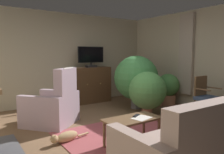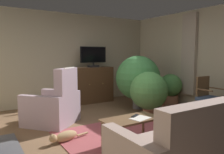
{
  "view_description": "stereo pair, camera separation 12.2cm",
  "coord_description": "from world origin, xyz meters",
  "px_view_note": "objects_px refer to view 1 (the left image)",
  "views": [
    {
      "loc": [
        -2.44,
        -3.25,
        1.45
      ],
      "look_at": [
        -0.12,
        0.21,
        1.01
      ],
      "focal_mm": 35.23,
      "sensor_mm": 36.0,
      "label": 1
    },
    {
      "loc": [
        -2.34,
        -3.31,
        1.45
      ],
      "look_at": [
        -0.12,
        0.21,
        1.01
      ],
      "focal_mm": 35.23,
      "sensor_mm": 36.0,
      "label": 2
    }
  ],
  "objects_px": {
    "folded_newspaper": "(142,118)",
    "side_chair_far_end": "(206,95)",
    "television": "(91,56)",
    "tv_cabinet": "(90,86)",
    "cat": "(66,137)",
    "sofa_floral": "(187,152)",
    "tv_remote": "(136,116)",
    "armchair_angled_to_table": "(53,107)",
    "potted_plant_leafy_by_curtain": "(136,78)",
    "potted_plant_small_fern_corner": "(147,91)",
    "coffee_table": "(132,122)",
    "potted_plant_on_hearth_side": "(168,88)"
  },
  "relations": [
    {
      "from": "television",
      "to": "tv_remote",
      "type": "height_order",
      "value": "television"
    },
    {
      "from": "armchair_angled_to_table",
      "to": "potted_plant_on_hearth_side",
      "type": "height_order",
      "value": "armchair_angled_to_table"
    },
    {
      "from": "television",
      "to": "potted_plant_on_hearth_side",
      "type": "relative_size",
      "value": 0.92
    },
    {
      "from": "coffee_table",
      "to": "cat",
      "type": "xyz_separation_m",
      "value": [
        -0.83,
        0.71,
        -0.29
      ]
    },
    {
      "from": "potted_plant_on_hearth_side",
      "to": "potted_plant_small_fern_corner",
      "type": "height_order",
      "value": "potted_plant_small_fern_corner"
    },
    {
      "from": "television",
      "to": "folded_newspaper",
      "type": "relative_size",
      "value": 2.72
    },
    {
      "from": "armchair_angled_to_table",
      "to": "potted_plant_leafy_by_curtain",
      "type": "bearing_deg",
      "value": 1.88
    },
    {
      "from": "armchair_angled_to_table",
      "to": "potted_plant_on_hearth_side",
      "type": "xyz_separation_m",
      "value": [
        3.28,
        -0.13,
        0.14
      ]
    },
    {
      "from": "tv_remote",
      "to": "potted_plant_small_fern_corner",
      "type": "relative_size",
      "value": 0.16
    },
    {
      "from": "coffee_table",
      "to": "potted_plant_on_hearth_side",
      "type": "xyz_separation_m",
      "value": [
        2.6,
        1.6,
        0.11
      ]
    },
    {
      "from": "tv_cabinet",
      "to": "armchair_angled_to_table",
      "type": "bearing_deg",
      "value": -139.38
    },
    {
      "from": "sofa_floral",
      "to": "cat",
      "type": "height_order",
      "value": "sofa_floral"
    },
    {
      "from": "tv_cabinet",
      "to": "potted_plant_on_hearth_side",
      "type": "distance_m",
      "value": 2.25
    },
    {
      "from": "coffee_table",
      "to": "sofa_floral",
      "type": "xyz_separation_m",
      "value": [
        -0.07,
        -1.09,
        -0.05
      ]
    },
    {
      "from": "armchair_angled_to_table",
      "to": "potted_plant_small_fern_corner",
      "type": "height_order",
      "value": "armchair_angled_to_table"
    },
    {
      "from": "coffee_table",
      "to": "cat",
      "type": "distance_m",
      "value": 1.13
    },
    {
      "from": "armchair_angled_to_table",
      "to": "potted_plant_leafy_by_curtain",
      "type": "xyz_separation_m",
      "value": [
        2.28,
        0.07,
        0.46
      ]
    },
    {
      "from": "television",
      "to": "coffee_table",
      "type": "relative_size",
      "value": 0.88
    },
    {
      "from": "side_chair_far_end",
      "to": "folded_newspaper",
      "type": "bearing_deg",
      "value": -171.09
    },
    {
      "from": "folded_newspaper",
      "to": "coffee_table",
      "type": "bearing_deg",
      "value": 133.18
    },
    {
      "from": "sofa_floral",
      "to": "coffee_table",
      "type": "bearing_deg",
      "value": 86.16
    },
    {
      "from": "tv_cabinet",
      "to": "potted_plant_small_fern_corner",
      "type": "bearing_deg",
      "value": -77.65
    },
    {
      "from": "folded_newspaper",
      "to": "potted_plant_on_hearth_side",
      "type": "distance_m",
      "value": 3.0
    },
    {
      "from": "potted_plant_leafy_by_curtain",
      "to": "armchair_angled_to_table",
      "type": "bearing_deg",
      "value": -178.12
    },
    {
      "from": "cat",
      "to": "armchair_angled_to_table",
      "type": "bearing_deg",
      "value": 82.02
    },
    {
      "from": "folded_newspaper",
      "to": "potted_plant_leafy_by_curtain",
      "type": "relative_size",
      "value": 0.21
    },
    {
      "from": "tv_cabinet",
      "to": "potted_plant_leafy_by_curtain",
      "type": "bearing_deg",
      "value": -63.54
    },
    {
      "from": "armchair_angled_to_table",
      "to": "potted_plant_leafy_by_curtain",
      "type": "distance_m",
      "value": 2.32
    },
    {
      "from": "tv_remote",
      "to": "tv_cabinet",
      "type": "bearing_deg",
      "value": -130.63
    },
    {
      "from": "tv_remote",
      "to": "coffee_table",
      "type": "bearing_deg",
      "value": -5.48
    },
    {
      "from": "cat",
      "to": "folded_newspaper",
      "type": "bearing_deg",
      "value": -39.66
    },
    {
      "from": "television",
      "to": "potted_plant_leafy_by_curtain",
      "type": "bearing_deg",
      "value": -62.59
    },
    {
      "from": "potted_plant_leafy_by_curtain",
      "to": "potted_plant_small_fern_corner",
      "type": "relative_size",
      "value": 1.35
    },
    {
      "from": "tv_remote",
      "to": "sofa_floral",
      "type": "xyz_separation_m",
      "value": [
        -0.19,
        -1.13,
        -0.12
      ]
    },
    {
      "from": "armchair_angled_to_table",
      "to": "potted_plant_leafy_by_curtain",
      "type": "relative_size",
      "value": 0.91
    },
    {
      "from": "coffee_table",
      "to": "television",
      "type": "bearing_deg",
      "value": 73.06
    },
    {
      "from": "television",
      "to": "side_chair_far_end",
      "type": "height_order",
      "value": "television"
    },
    {
      "from": "tv_cabinet",
      "to": "cat",
      "type": "distance_m",
      "value": 3.02
    },
    {
      "from": "tv_cabinet",
      "to": "sofa_floral",
      "type": "bearing_deg",
      "value": -103.45
    },
    {
      "from": "tv_cabinet",
      "to": "cat",
      "type": "relative_size",
      "value": 1.69
    },
    {
      "from": "side_chair_far_end",
      "to": "potted_plant_small_fern_corner",
      "type": "relative_size",
      "value": 0.9
    },
    {
      "from": "armchair_angled_to_table",
      "to": "cat",
      "type": "xyz_separation_m",
      "value": [
        -0.14,
        -1.02,
        -0.26
      ]
    },
    {
      "from": "folded_newspaper",
      "to": "side_chair_far_end",
      "type": "xyz_separation_m",
      "value": [
        2.24,
        0.35,
        0.06
      ]
    },
    {
      "from": "tv_remote",
      "to": "potted_plant_on_hearth_side",
      "type": "distance_m",
      "value": 2.93
    },
    {
      "from": "sofa_floral",
      "to": "cat",
      "type": "relative_size",
      "value": 2.2
    },
    {
      "from": "folded_newspaper",
      "to": "armchair_angled_to_table",
      "type": "bearing_deg",
      "value": 101.06
    },
    {
      "from": "tv_cabinet",
      "to": "potted_plant_leafy_by_curtain",
      "type": "relative_size",
      "value": 0.86
    },
    {
      "from": "cat",
      "to": "tv_cabinet",
      "type": "bearing_deg",
      "value": 53.82
    },
    {
      "from": "tv_cabinet",
      "to": "sofa_floral",
      "type": "relative_size",
      "value": 0.77
    },
    {
      "from": "coffee_table",
      "to": "potted_plant_on_hearth_side",
      "type": "distance_m",
      "value": 3.05
    }
  ]
}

